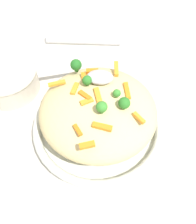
# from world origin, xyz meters

# --- Properties ---
(ground_plane) EXTENTS (2.40, 2.40, 0.00)m
(ground_plane) POSITION_xyz_m (0.00, 0.00, 0.00)
(ground_plane) COLOR beige
(serving_bowl) EXTENTS (0.30, 0.30, 0.04)m
(serving_bowl) POSITION_xyz_m (0.00, 0.00, 0.02)
(serving_bowl) COLOR silver
(serving_bowl) RESTS_ON ground_plane
(pasta_mound) EXTENTS (0.25, 0.25, 0.10)m
(pasta_mound) POSITION_xyz_m (0.00, 0.00, 0.08)
(pasta_mound) COLOR #DBC689
(pasta_mound) RESTS_ON serving_bowl
(carrot_piece_0) EXTENTS (0.02, 0.04, 0.01)m
(carrot_piece_0) POSITION_xyz_m (0.00, 0.00, 0.14)
(carrot_piece_0) COLOR orange
(carrot_piece_0) RESTS_ON pasta_mound
(carrot_piece_1) EXTENTS (0.02, 0.03, 0.01)m
(carrot_piece_1) POSITION_xyz_m (0.04, -0.05, 0.13)
(carrot_piece_1) COLOR orange
(carrot_piece_1) RESTS_ON pasta_mound
(carrot_piece_2) EXTENTS (0.03, 0.02, 0.01)m
(carrot_piece_2) POSITION_xyz_m (0.02, 0.01, 0.13)
(carrot_piece_2) COLOR orange
(carrot_piece_2) RESTS_ON pasta_mound
(carrot_piece_3) EXTENTS (0.04, 0.02, 0.01)m
(carrot_piece_3) POSITION_xyz_m (0.09, -0.03, 0.13)
(carrot_piece_3) COLOR orange
(carrot_piece_3) RESTS_ON pasta_mound
(carrot_piece_4) EXTENTS (0.03, 0.02, 0.01)m
(carrot_piece_4) POSITION_xyz_m (0.03, -0.00, 0.13)
(carrot_piece_4) COLOR orange
(carrot_piece_4) RESTS_ON pasta_mound
(carrot_piece_5) EXTENTS (0.02, 0.04, 0.01)m
(carrot_piece_5) POSITION_xyz_m (-0.06, -0.02, 0.13)
(carrot_piece_5) COLOR orange
(carrot_piece_5) RESTS_ON pasta_mound
(carrot_piece_6) EXTENTS (0.01, 0.03, 0.01)m
(carrot_piece_6) POSITION_xyz_m (0.05, -0.02, 0.13)
(carrot_piece_6) COLOR orange
(carrot_piece_6) RESTS_ON pasta_mound
(carrot_piece_7) EXTENTS (0.04, 0.02, 0.01)m
(carrot_piece_7) POSITION_xyz_m (-0.01, 0.07, 0.13)
(carrot_piece_7) COLOR orange
(carrot_piece_7) RESTS_ON pasta_mound
(carrot_piece_8) EXTENTS (0.02, 0.02, 0.01)m
(carrot_piece_8) POSITION_xyz_m (0.03, 0.08, 0.13)
(carrot_piece_8) COLOR orange
(carrot_piece_8) RESTS_ON pasta_mound
(carrot_piece_9) EXTENTS (0.01, 0.04, 0.01)m
(carrot_piece_9) POSITION_xyz_m (-0.03, -0.09, 0.13)
(carrot_piece_9) COLOR orange
(carrot_piece_9) RESTS_ON pasta_mound
(carrot_piece_10) EXTENTS (0.03, 0.02, 0.01)m
(carrot_piece_10) POSITION_xyz_m (0.01, 0.11, 0.13)
(carrot_piece_10) COLOR orange
(carrot_piece_10) RESTS_ON pasta_mound
(carrot_piece_11) EXTENTS (0.02, 0.03, 0.01)m
(carrot_piece_11) POSITION_xyz_m (-0.08, 0.04, 0.13)
(carrot_piece_11) COLOR orange
(carrot_piece_11) RESTS_ON pasta_mound
(carrot_piece_12) EXTENTS (0.03, 0.01, 0.01)m
(carrot_piece_12) POSITION_xyz_m (0.02, -0.07, 0.13)
(carrot_piece_12) COLOR orange
(carrot_piece_12) RESTS_ON pasta_mound
(broccoli_floret_0) EXTENTS (0.02, 0.02, 0.03)m
(broccoli_floret_0) POSITION_xyz_m (-0.05, 0.02, 0.14)
(broccoli_floret_0) COLOR #296820
(broccoli_floret_0) RESTS_ON pasta_mound
(broccoli_floret_1) EXTENTS (0.02, 0.02, 0.03)m
(broccoli_floret_1) POSITION_xyz_m (-0.01, 0.04, 0.15)
(broccoli_floret_1) COLOR #377928
(broccoli_floret_1) RESTS_ON pasta_mound
(broccoli_floret_2) EXTENTS (0.02, 0.02, 0.03)m
(broccoli_floret_2) POSITION_xyz_m (0.05, -0.08, 0.14)
(broccoli_floret_2) COLOR #205B1C
(broccoli_floret_2) RESTS_ON pasta_mound
(broccoli_floret_3) EXTENTS (0.02, 0.02, 0.02)m
(broccoli_floret_3) POSITION_xyz_m (-0.04, -0.01, 0.14)
(broccoli_floret_3) COLOR #377928
(broccoli_floret_3) RESTS_ON pasta_mound
(broccoli_floret_4) EXTENTS (0.02, 0.02, 0.02)m
(broccoli_floret_4) POSITION_xyz_m (0.03, -0.03, 0.14)
(broccoli_floret_4) COLOR #296820
(broccoli_floret_4) RESTS_ON pasta_mound
(serving_spoon) EXTENTS (0.16, 0.14, 0.07)m
(serving_spoon) POSITION_xyz_m (0.01, -0.07, 0.15)
(serving_spoon) COLOR #B7B7BC
(serving_spoon) RESTS_ON pasta_mound
(companion_bowl) EXTENTS (0.16, 0.16, 0.07)m
(companion_bowl) POSITION_xyz_m (0.25, -0.11, 0.04)
(companion_bowl) COLOR beige
(companion_bowl) RESTS_ON ground_plane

